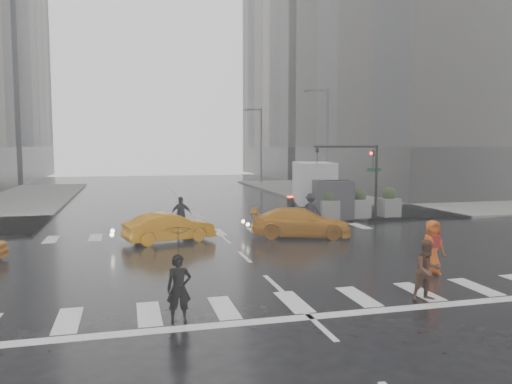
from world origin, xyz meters
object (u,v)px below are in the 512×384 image
object	(u,v)px
traffic_signal_pole	(361,167)
taxi_mid	(169,227)
pedestrian_orange	(432,247)
box_truck	(319,187)
pedestrian_brown	(427,270)

from	to	relation	value
traffic_signal_pole	taxi_mid	world-z (taller)	traffic_signal_pole
pedestrian_orange	box_truck	world-z (taller)	box_truck
traffic_signal_pole	pedestrian_brown	size ratio (longest dim) A/B	2.57
taxi_mid	box_truck	xyz separation A→B (m)	(10.12, 6.99, 1.12)
box_truck	traffic_signal_pole	bearing A→B (deg)	-49.87
taxi_mid	traffic_signal_pole	bearing A→B (deg)	-86.26
pedestrian_orange	taxi_mid	world-z (taller)	pedestrian_orange
traffic_signal_pole	pedestrian_orange	xyz separation A→B (m)	(-3.37, -12.22, -2.28)
traffic_signal_pole	pedestrian_brown	bearing A→B (deg)	-109.59
pedestrian_brown	pedestrian_orange	distance (m)	3.21
pedestrian_orange	taxi_mid	xyz separation A→B (m)	(-8.26, 8.19, -0.26)
taxi_mid	pedestrian_brown	bearing A→B (deg)	-164.84
traffic_signal_pole	pedestrian_orange	size ratio (longest dim) A/B	2.41
taxi_mid	box_truck	bearing A→B (deg)	-70.77
taxi_mid	box_truck	size ratio (longest dim) A/B	0.65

